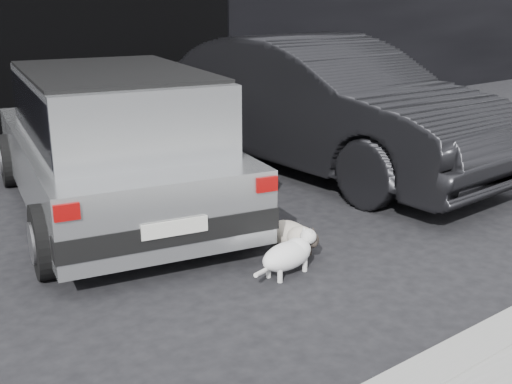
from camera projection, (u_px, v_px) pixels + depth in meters
ground at (209, 233)px, 5.54m from camera, size 80.00×80.00×0.00m
garage_opening at (106, 44)px, 8.75m from camera, size 4.00×0.10×2.60m
silver_hatchback at (112, 136)px, 5.84m from camera, size 2.39×3.91×1.35m
second_car at (323, 105)px, 7.32m from camera, size 1.77×4.64×1.51m
cat_siamese at (295, 237)px, 5.11m from camera, size 0.37×0.79×0.27m
cat_white at (290, 254)px, 4.71m from camera, size 0.68×0.29×0.32m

